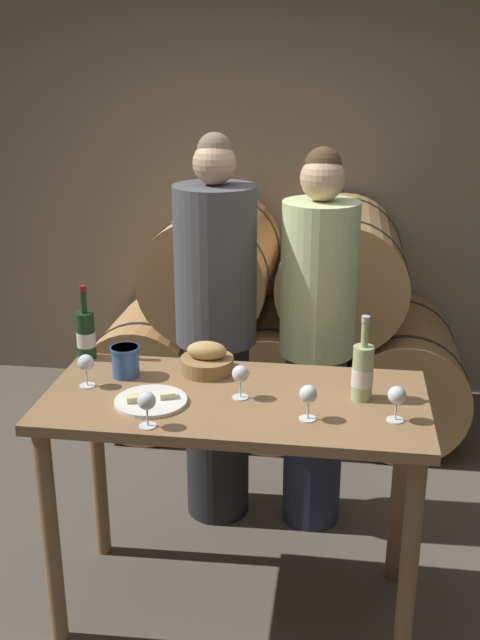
{
  "coord_description": "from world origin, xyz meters",
  "views": [
    {
      "loc": [
        0.37,
        -2.45,
        2.12
      ],
      "look_at": [
        0.0,
        0.13,
        1.19
      ],
      "focal_mm": 42.0,
      "sensor_mm": 36.0,
      "label": 1
    }
  ],
  "objects_px": {
    "wine_glass_center": "(240,375)",
    "wine_glass_far_right": "(397,397)",
    "person_left": "(216,334)",
    "wine_glass_left": "(147,402)",
    "blue_crock": "(125,360)",
    "cheese_plate": "(151,401)",
    "tasting_table": "(235,434)",
    "person_right": "(317,343)",
    "wine_glass_far_left": "(86,364)",
    "wine_bottle_red": "(86,334)",
    "bread_basket": "(207,361)",
    "wine_glass_right": "(308,395)",
    "wine_bottle_white": "(363,372)"
  },
  "relations": [
    {
      "from": "wine_glass_center",
      "to": "wine_glass_far_right",
      "type": "height_order",
      "value": "same"
    },
    {
      "from": "person_left",
      "to": "wine_glass_left",
      "type": "distance_m",
      "value": 0.96
    },
    {
      "from": "blue_crock",
      "to": "cheese_plate",
      "type": "xyz_separation_m",
      "value": [
        0.16,
        -0.22,
        -0.06
      ]
    },
    {
      "from": "person_left",
      "to": "wine_glass_center",
      "type": "height_order",
      "value": "person_left"
    },
    {
      "from": "person_left",
      "to": "cheese_plate",
      "type": "bearing_deg",
      "value": -97.69
    },
    {
      "from": "tasting_table",
      "to": "person_right",
      "type": "height_order",
      "value": "person_right"
    },
    {
      "from": "wine_glass_left",
      "to": "wine_glass_far_left",
      "type": "bearing_deg",
      "value": 137.33
    },
    {
      "from": "wine_glass_far_left",
      "to": "wine_glass_far_right",
      "type": "bearing_deg",
      "value": -6.19
    },
    {
      "from": "wine_glass_center",
      "to": "blue_crock",
      "type": "bearing_deg",
      "value": 164.32
    },
    {
      "from": "wine_glass_left",
      "to": "wine_glass_center",
      "type": "relative_size",
      "value": 1.0
    },
    {
      "from": "wine_bottle_red",
      "to": "wine_glass_far_left",
      "type": "bearing_deg",
      "value": -71.17
    },
    {
      "from": "blue_crock",
      "to": "wine_glass_center",
      "type": "distance_m",
      "value": 0.49
    },
    {
      "from": "cheese_plate",
      "to": "wine_glass_left",
      "type": "distance_m",
      "value": 0.2
    },
    {
      "from": "blue_crock",
      "to": "bread_basket",
      "type": "height_order",
      "value": "bread_basket"
    },
    {
      "from": "cheese_plate",
      "to": "wine_glass_far_right",
      "type": "height_order",
      "value": "wine_glass_far_right"
    },
    {
      "from": "wine_glass_far_right",
      "to": "blue_crock",
      "type": "bearing_deg",
      "value": 167.01
    },
    {
      "from": "wine_glass_center",
      "to": "person_right",
      "type": "bearing_deg",
      "value": 70.16
    },
    {
      "from": "cheese_plate",
      "to": "wine_glass_left",
      "type": "bearing_deg",
      "value": -78.87
    },
    {
      "from": "tasting_table",
      "to": "person_left",
      "type": "xyz_separation_m",
      "value": [
        -0.19,
        0.68,
        0.13
      ]
    },
    {
      "from": "blue_crock",
      "to": "bread_basket",
      "type": "bearing_deg",
      "value": 15.61
    },
    {
      "from": "wine_glass_left",
      "to": "wine_glass_center",
      "type": "distance_m",
      "value": 0.38
    },
    {
      "from": "tasting_table",
      "to": "wine_glass_center",
      "type": "bearing_deg",
      "value": -21.27
    },
    {
      "from": "wine_bottle_red",
      "to": "wine_glass_right",
      "type": "relative_size",
      "value": 2.45
    },
    {
      "from": "tasting_table",
      "to": "bread_basket",
      "type": "height_order",
      "value": "bread_basket"
    },
    {
      "from": "cheese_plate",
      "to": "wine_glass_far_left",
      "type": "bearing_deg",
      "value": 158.48
    },
    {
      "from": "wine_bottle_red",
      "to": "bread_basket",
      "type": "xyz_separation_m",
      "value": [
        0.52,
        -0.07,
        -0.05
      ]
    },
    {
      "from": "wine_glass_left",
      "to": "wine_glass_right",
      "type": "xyz_separation_m",
      "value": [
        0.53,
        0.13,
        0.0
      ]
    },
    {
      "from": "bread_basket",
      "to": "wine_glass_left",
      "type": "xyz_separation_m",
      "value": [
        -0.11,
        -0.48,
        0.04
      ]
    },
    {
      "from": "person_left",
      "to": "wine_glass_center",
      "type": "xyz_separation_m",
      "value": [
        0.21,
        -0.69,
        0.11
      ]
    },
    {
      "from": "wine_glass_center",
      "to": "wine_glass_left",
      "type": "bearing_deg",
      "value": -136.4
    },
    {
      "from": "tasting_table",
      "to": "wine_glass_far_right",
      "type": "relative_size",
      "value": 11.06
    },
    {
      "from": "blue_crock",
      "to": "wine_glass_far_right",
      "type": "bearing_deg",
      "value": -12.99
    },
    {
      "from": "person_right",
      "to": "wine_glass_left",
      "type": "distance_m",
      "value": 1.09
    },
    {
      "from": "blue_crock",
      "to": "wine_bottle_white",
      "type": "bearing_deg",
      "value": -4.82
    },
    {
      "from": "bread_basket",
      "to": "wine_glass_left",
      "type": "relative_size",
      "value": 1.65
    },
    {
      "from": "person_left",
      "to": "wine_bottle_white",
      "type": "height_order",
      "value": "person_left"
    },
    {
      "from": "wine_glass_right",
      "to": "person_right",
      "type": "bearing_deg",
      "value": 90.31
    },
    {
      "from": "person_left",
      "to": "wine_glass_right",
      "type": "relative_size",
      "value": 14.34
    },
    {
      "from": "wine_glass_center",
      "to": "wine_glass_right",
      "type": "height_order",
      "value": "same"
    },
    {
      "from": "bread_basket",
      "to": "wine_glass_right",
      "type": "bearing_deg",
      "value": -40.3
    },
    {
      "from": "cheese_plate",
      "to": "wine_glass_far_right",
      "type": "distance_m",
      "value": 0.86
    },
    {
      "from": "wine_bottle_white",
      "to": "wine_glass_left",
      "type": "height_order",
      "value": "wine_bottle_white"
    },
    {
      "from": "person_right",
      "to": "wine_bottle_red",
      "type": "relative_size",
      "value": 5.7
    },
    {
      "from": "wine_glass_far_left",
      "to": "wine_glass_far_right",
      "type": "relative_size",
      "value": 1.0
    },
    {
      "from": "wine_glass_far_left",
      "to": "wine_glass_center",
      "type": "height_order",
      "value": "same"
    },
    {
      "from": "wine_bottle_red",
      "to": "blue_crock",
      "type": "bearing_deg",
      "value": -37.13
    },
    {
      "from": "person_left",
      "to": "blue_crock",
      "type": "xyz_separation_m",
      "value": [
        -0.26,
        -0.55,
        0.09
      ]
    },
    {
      "from": "blue_crock",
      "to": "wine_glass_far_left",
      "type": "height_order",
      "value": "wine_glass_far_left"
    },
    {
      "from": "person_right",
      "to": "cheese_plate",
      "type": "height_order",
      "value": "person_right"
    },
    {
      "from": "wine_bottle_red",
      "to": "blue_crock",
      "type": "xyz_separation_m",
      "value": [
        0.21,
        -0.16,
        -0.04
      ]
    }
  ]
}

